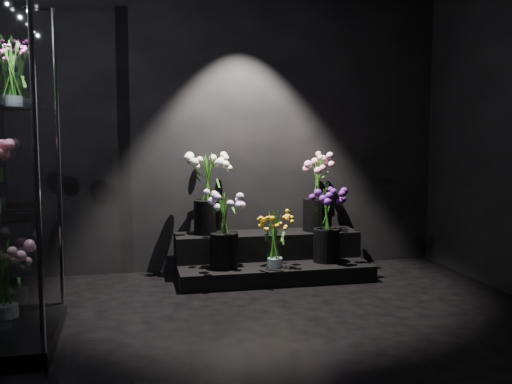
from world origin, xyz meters
name	(u,v)px	position (x,y,z in m)	size (l,w,h in m)	color
floor	(291,343)	(0.00, 0.00, 0.00)	(4.00, 4.00, 0.00)	black
wall_back	(234,120)	(0.00, 2.00, 1.40)	(4.00, 4.00, 0.00)	black
display_riser	(270,258)	(0.27, 1.66, 0.16)	(1.69, 0.75, 0.37)	black
display_case	(2,172)	(-1.69, 0.37, 1.05)	(0.57, 0.96, 2.11)	black
bouquet_orange_bells	(275,239)	(0.24, 1.37, 0.39)	(0.28, 0.28, 0.48)	white
bouquet_lilac	(224,225)	(-0.19, 1.45, 0.51)	(0.38, 0.38, 0.65)	black
bouquet_purple	(327,219)	(0.74, 1.48, 0.52)	(0.43, 0.43, 0.67)	black
bouquet_cream_roses	(207,186)	(-0.28, 1.80, 0.81)	(0.45, 0.45, 0.74)	black
bouquet_pink_roses	(318,189)	(0.74, 1.75, 0.77)	(0.42, 0.42, 0.70)	black
bouquet_case_magenta	(12,74)	(-1.64, 0.53, 1.65)	(0.23, 0.23, 0.39)	white
bouquet_case_base_pink	(5,278)	(-1.75, 0.58, 0.36)	(0.40, 0.40, 0.50)	white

